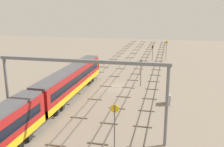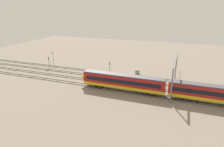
{
  "view_description": "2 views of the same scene",
  "coord_description": "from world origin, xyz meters",
  "px_view_note": "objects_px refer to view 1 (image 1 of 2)",
  "views": [
    {
      "loc": [
        -46.59,
        -9.48,
        14.74
      ],
      "look_at": [
        2.13,
        1.46,
        2.09
      ],
      "focal_mm": 41.63,
      "sensor_mm": 36.0,
      "label": 1
    },
    {
      "loc": [
        -21.96,
        57.78,
        23.71
      ],
      "look_at": [
        -0.78,
        0.5,
        2.67
      ],
      "focal_mm": 31.74,
      "sensor_mm": 36.0,
      "label": 2
    }
  ],
  "objects_px": {
    "signal_light_trackside_departure": "(153,51)",
    "overhead_gantry": "(81,80)",
    "signal_light_trackside_approach": "(141,70)",
    "speed_sign_mid_trackside": "(166,48)",
    "speed_sign_near_foreground": "(115,120)",
    "relay_cabinet": "(168,99)"
  },
  "relations": [
    {
      "from": "speed_sign_mid_trackside",
      "to": "relay_cabinet",
      "type": "height_order",
      "value": "speed_sign_mid_trackside"
    },
    {
      "from": "overhead_gantry",
      "to": "speed_sign_mid_trackside",
      "type": "height_order",
      "value": "overhead_gantry"
    },
    {
      "from": "signal_light_trackside_approach",
      "to": "signal_light_trackside_departure",
      "type": "height_order",
      "value": "signal_light_trackside_approach"
    },
    {
      "from": "speed_sign_mid_trackside",
      "to": "signal_light_trackside_approach",
      "type": "xyz_separation_m",
      "value": [
        -26.84,
        4.24,
        -0.36
      ]
    },
    {
      "from": "signal_light_trackside_approach",
      "to": "speed_sign_near_foreground",
      "type": "bearing_deg",
      "value": 179.68
    },
    {
      "from": "speed_sign_near_foreground",
      "to": "signal_light_trackside_approach",
      "type": "relative_size",
      "value": 0.99
    },
    {
      "from": "overhead_gantry",
      "to": "signal_light_trackside_approach",
      "type": "xyz_separation_m",
      "value": [
        21.95,
        -4.31,
        -3.75
      ]
    },
    {
      "from": "signal_light_trackside_departure",
      "to": "relay_cabinet",
      "type": "xyz_separation_m",
      "value": [
        -34.88,
        -4.98,
        -2.09
      ]
    },
    {
      "from": "speed_sign_near_foreground",
      "to": "speed_sign_mid_trackside",
      "type": "height_order",
      "value": "speed_sign_mid_trackside"
    },
    {
      "from": "speed_sign_mid_trackside",
      "to": "signal_light_trackside_approach",
      "type": "relative_size",
      "value": 1.14
    },
    {
      "from": "signal_light_trackside_approach",
      "to": "relay_cabinet",
      "type": "bearing_deg",
      "value": -148.5
    },
    {
      "from": "signal_light_trackside_departure",
      "to": "relay_cabinet",
      "type": "relative_size",
      "value": 2.82
    },
    {
      "from": "signal_light_trackside_departure",
      "to": "speed_sign_near_foreground",
      "type": "bearing_deg",
      "value": 179.39
    },
    {
      "from": "speed_sign_near_foreground",
      "to": "relay_cabinet",
      "type": "height_order",
      "value": "speed_sign_near_foreground"
    },
    {
      "from": "speed_sign_mid_trackside",
      "to": "signal_light_trackside_departure",
      "type": "relative_size",
      "value": 1.3
    },
    {
      "from": "overhead_gantry",
      "to": "signal_light_trackside_departure",
      "type": "height_order",
      "value": "overhead_gantry"
    },
    {
      "from": "speed_sign_mid_trackside",
      "to": "signal_light_trackside_departure",
      "type": "xyz_separation_m",
      "value": [
        -0.73,
        3.85,
        -0.73
      ]
    },
    {
      "from": "speed_sign_near_foreground",
      "to": "signal_light_trackside_departure",
      "type": "xyz_separation_m",
      "value": [
        49.65,
        -0.53,
        -0.34
      ]
    },
    {
      "from": "signal_light_trackside_departure",
      "to": "overhead_gantry",
      "type": "bearing_deg",
      "value": 174.41
    },
    {
      "from": "speed_sign_mid_trackside",
      "to": "relay_cabinet",
      "type": "xyz_separation_m",
      "value": [
        -35.61,
        -1.13,
        -2.82
      ]
    },
    {
      "from": "overhead_gantry",
      "to": "signal_light_trackside_approach",
      "type": "height_order",
      "value": "overhead_gantry"
    },
    {
      "from": "overhead_gantry",
      "to": "relay_cabinet",
      "type": "xyz_separation_m",
      "value": [
        13.18,
        -9.68,
        -6.2
      ]
    }
  ]
}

